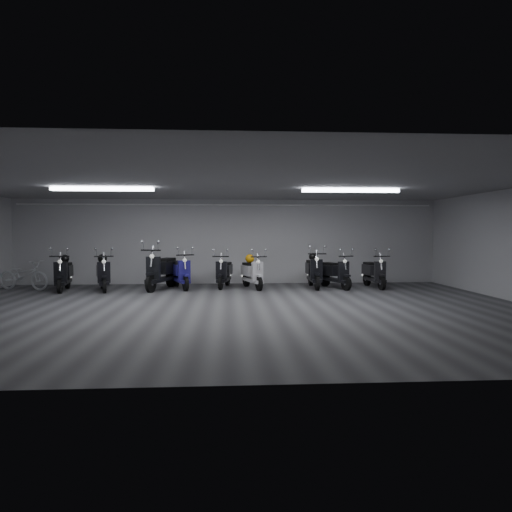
{
  "coord_description": "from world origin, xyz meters",
  "views": [
    {
      "loc": [
        -0.02,
        -9.87,
        1.7
      ],
      "look_at": [
        0.76,
        2.5,
        1.05
      ],
      "focal_mm": 31.27,
      "sensor_mm": 36.0,
      "label": 1
    }
  ],
  "objects": [
    {
      "name": "bicycle",
      "position": [
        -6.08,
        3.67,
        0.54
      ],
      "size": [
        1.76,
        1.05,
        1.08
      ],
      "primitive_type": "imported",
      "rotation": [
        0.0,
        0.0,
        1.27
      ],
      "color": "silver",
      "rests_on": "floor"
    },
    {
      "name": "conduit",
      "position": [
        0.0,
        4.92,
        2.62
      ],
      "size": [
        13.6,
        0.05,
        0.05
      ],
      "primitive_type": "cylinder",
      "rotation": [
        0.0,
        1.57,
        0.0
      ],
      "color": "white",
      "rests_on": "back_wall"
    },
    {
      "name": "scooter_7",
      "position": [
        2.61,
        3.62,
        0.67
      ],
      "size": [
        0.66,
        1.82,
        1.34
      ],
      "primitive_type": null,
      "rotation": [
        0.0,
        0.0,
        -0.03
      ],
      "color": "black",
      "rests_on": "floor"
    },
    {
      "name": "scooter_4",
      "position": [
        -1.46,
        3.65,
        0.65
      ],
      "size": [
        1.15,
        1.85,
        1.31
      ],
      "primitive_type": null,
      "rotation": [
        0.0,
        0.0,
        0.35
      ],
      "color": "navy",
      "rests_on": "floor"
    },
    {
      "name": "helmet_1",
      "position": [
        2.61,
        3.87,
        0.95
      ],
      "size": [
        0.24,
        0.24,
        0.24
      ],
      "primitive_type": "sphere",
      "color": "black",
      "rests_on": "scooter_7"
    },
    {
      "name": "helmet_0",
      "position": [
        -4.84,
        3.59,
        0.93
      ],
      "size": [
        0.25,
        0.25,
        0.25
      ],
      "primitive_type": "sphere",
      "color": "black",
      "rests_on": "scooter_0"
    },
    {
      "name": "scooter_0",
      "position": [
        -4.8,
        3.35,
        0.65
      ],
      "size": [
        0.86,
        1.81,
        1.3
      ],
      "primitive_type": null,
      "rotation": [
        0.0,
        0.0,
        0.17
      ],
      "color": "black",
      "rests_on": "floor"
    },
    {
      "name": "scooter_8",
      "position": [
        3.24,
        3.46,
        0.63
      ],
      "size": [
        1.12,
        1.77,
        1.25
      ],
      "primitive_type": null,
      "rotation": [
        0.0,
        0.0,
        0.37
      ],
      "color": "black",
      "rests_on": "floor"
    },
    {
      "name": "ceiling",
      "position": [
        0.0,
        0.0,
        2.8
      ],
      "size": [
        14.0,
        10.0,
        0.01
      ],
      "primitive_type": "cube",
      "color": "gray",
      "rests_on": "ground"
    },
    {
      "name": "back_wall",
      "position": [
        0.0,
        5.0,
        1.4
      ],
      "size": [
        14.0,
        0.01,
        2.8
      ],
      "primitive_type": "cube",
      "color": "#ACACAF",
      "rests_on": "ground"
    },
    {
      "name": "helmet_2",
      "position": [
        -3.75,
        3.58,
        0.93
      ],
      "size": [
        0.27,
        0.27,
        0.27
      ],
      "primitive_type": "sphere",
      "color": "black",
      "rests_on": "scooter_1"
    },
    {
      "name": "fluor_strip_right",
      "position": [
        3.0,
        1.0,
        2.74
      ],
      "size": [
        2.4,
        0.18,
        0.08
      ],
      "primitive_type": "cube",
      "color": "white",
      "rests_on": "ceiling"
    },
    {
      "name": "scooter_9",
      "position": [
        4.47,
        3.53,
        0.62
      ],
      "size": [
        0.7,
        1.71,
        1.25
      ],
      "primitive_type": null,
      "rotation": [
        0.0,
        0.0,
        0.08
      ],
      "color": "black",
      "rests_on": "floor"
    },
    {
      "name": "scooter_3",
      "position": [
        -2.01,
        3.5,
        0.75
      ],
      "size": [
        1.25,
        2.11,
        1.49
      ],
      "primitive_type": null,
      "rotation": [
        0.0,
        0.0,
        -0.31
      ],
      "color": "black",
      "rests_on": "floor"
    },
    {
      "name": "scooter_5",
      "position": [
        -0.15,
        3.88,
        0.62
      ],
      "size": [
        0.85,
        1.73,
        1.24
      ],
      "primitive_type": null,
      "rotation": [
        0.0,
        0.0,
        -0.18
      ],
      "color": "black",
      "rests_on": "floor"
    },
    {
      "name": "fluor_strip_left",
      "position": [
        -3.0,
        1.0,
        2.74
      ],
      "size": [
        2.4,
        0.18,
        0.08
      ],
      "primitive_type": "cube",
      "color": "white",
      "rests_on": "ceiling"
    },
    {
      "name": "front_wall",
      "position": [
        0.0,
        -5.0,
        1.4
      ],
      "size": [
        14.0,
        0.01,
        2.8
      ],
      "primitive_type": "cube",
      "color": "#ACACAF",
      "rests_on": "ground"
    },
    {
      "name": "scooter_6",
      "position": [
        0.71,
        3.56,
        0.62
      ],
      "size": [
        1.03,
        1.75,
        1.24
      ],
      "primitive_type": null,
      "rotation": [
        0.0,
        0.0,
        0.3
      ],
      "color": "silver",
      "rests_on": "floor"
    },
    {
      "name": "helmet_3",
      "position": [
        0.64,
        3.78,
        0.9
      ],
      "size": [
        0.27,
        0.27,
        0.27
      ],
      "primitive_type": "sphere",
      "color": "#F59E0E",
      "rests_on": "scooter_6"
    },
    {
      "name": "scooter_1",
      "position": [
        -3.68,
        3.36,
        0.64
      ],
      "size": [
        1.09,
        1.82,
        1.29
      ],
      "primitive_type": null,
      "rotation": [
        0.0,
        0.0,
        0.32
      ],
      "color": "black",
      "rests_on": "floor"
    },
    {
      "name": "floor",
      "position": [
        0.0,
        0.0,
        -0.01
      ],
      "size": [
        14.0,
        10.0,
        0.01
      ],
      "primitive_type": "cube",
      "color": "#3B3B3E",
      "rests_on": "ground"
    }
  ]
}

